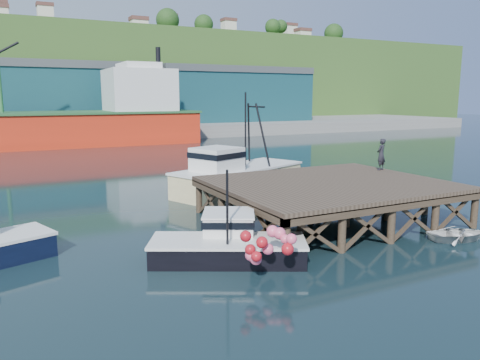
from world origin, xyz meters
TOP-DOWN VIEW (x-y plane):
  - ground at (0.00, 0.00)m, footprint 300.00×300.00m
  - wharf at (5.50, -0.19)m, footprint 12.00×10.00m
  - far_quay at (0.00, 70.00)m, footprint 160.00×40.00m
  - warehouse_mid at (0.00, 65.00)m, footprint 28.00×16.00m
  - warehouse_right at (30.00, 65.00)m, footprint 30.00×16.00m
  - cargo_ship at (-8.46, 48.00)m, footprint 55.50×10.00m
  - hillside at (0.00, 100.00)m, footprint 220.00×50.00m
  - boat_black at (-2.10, -3.27)m, footprint 6.69×5.63m
  - trawler at (4.38, 9.02)m, footprint 11.04×7.46m
  - dinghy at (8.69, -5.80)m, footprint 3.35×2.79m
  - dockworker at (10.90, 1.82)m, footprint 0.84×0.70m

SIDE VIEW (x-z plane):
  - ground at x=0.00m, z-range 0.00..0.00m
  - dinghy at x=8.69m, z-range 0.00..0.60m
  - boat_black at x=-2.10m, z-range -1.24..2.67m
  - far_quay at x=0.00m, z-range 0.00..2.00m
  - trawler at x=4.38m, z-range -2.05..4.92m
  - wharf at x=5.50m, z-range 0.63..3.25m
  - dockworker at x=10.90m, z-range 2.12..4.10m
  - cargo_ship at x=-8.46m, z-range -3.56..10.19m
  - warehouse_mid at x=0.00m, z-range 2.00..11.00m
  - warehouse_right at x=30.00m, z-range 2.00..11.00m
  - hillside at x=0.00m, z-range 0.00..22.00m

